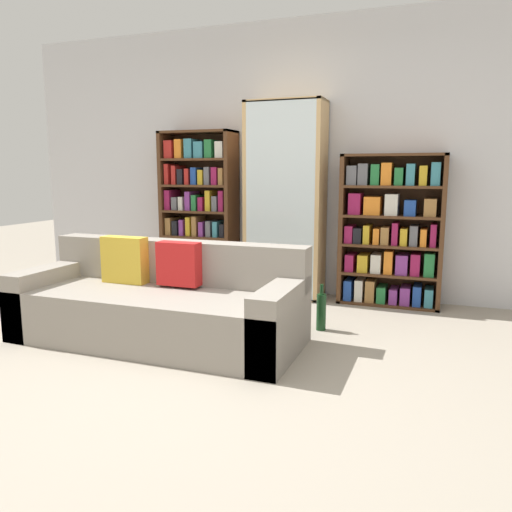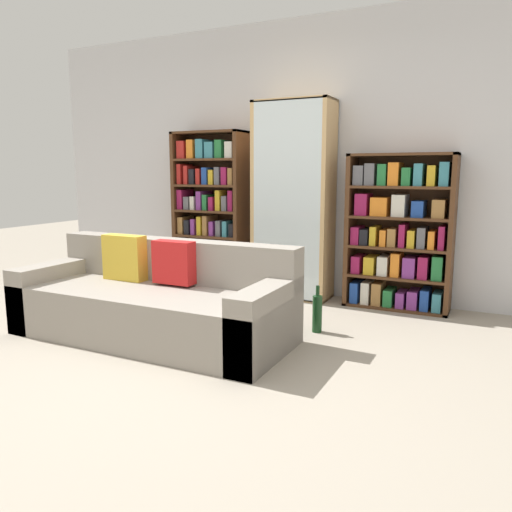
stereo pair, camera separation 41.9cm
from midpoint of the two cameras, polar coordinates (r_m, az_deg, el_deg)
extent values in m
plane|color=gray|center=(3.13, -7.06, -13.71)|extent=(16.00, 16.00, 0.00)
cube|color=silver|center=(5.10, 8.10, 10.83)|extent=(6.18, 0.06, 2.70)
cube|color=gray|center=(3.79, -8.80, -6.52)|extent=(2.11, 0.84, 0.38)
cube|color=gray|center=(3.96, -6.31, -0.46)|extent=(2.11, 0.20, 0.33)
cube|color=gray|center=(4.37, -19.18, -3.94)|extent=(0.20, 0.84, 0.50)
cube|color=gray|center=(3.33, 4.89, -7.60)|extent=(0.20, 0.84, 0.50)
cube|color=gold|center=(4.04, -11.96, -0.20)|extent=(0.36, 0.12, 0.36)
cube|color=red|center=(3.77, -6.26, -0.74)|extent=(0.32, 0.12, 0.32)
cube|color=#4C2D19|center=(5.52, -6.40, 5.29)|extent=(0.04, 0.32, 1.65)
cube|color=#4C2D19|center=(5.15, 0.72, 5.04)|extent=(0.04, 0.32, 1.65)
cube|color=#4C2D19|center=(5.32, -3.04, 13.92)|extent=(0.79, 0.32, 0.02)
cube|color=#4C2D19|center=(5.45, -2.89, -3.36)|extent=(0.79, 0.32, 0.02)
cube|color=#4C2D19|center=(5.46, -2.18, 5.30)|extent=(0.79, 0.01, 1.65)
cube|color=#4C2D19|center=(5.39, -2.91, -0.47)|extent=(0.71, 0.32, 0.02)
cube|color=#4C2D19|center=(5.35, -2.94, 2.34)|extent=(0.71, 0.32, 0.02)
cube|color=#4C2D19|center=(5.32, -2.96, 5.18)|extent=(0.71, 0.32, 0.02)
cube|color=#4C2D19|center=(5.31, -2.99, 8.05)|extent=(0.71, 0.32, 0.02)
cube|color=#4C2D19|center=(5.31, -3.01, 10.92)|extent=(0.71, 0.32, 0.02)
cube|color=#1E4293|center=(5.57, -5.72, -2.20)|extent=(0.06, 0.24, 0.15)
cube|color=#5B5B60|center=(5.53, -5.03, -2.29)|extent=(0.06, 0.24, 0.14)
cube|color=#8E1947|center=(5.49, -4.37, -2.05)|extent=(0.06, 0.24, 0.21)
cube|color=#7A3384|center=(5.45, -3.68, -2.13)|extent=(0.05, 0.24, 0.20)
cube|color=#7A3384|center=(5.42, -2.98, -2.33)|extent=(0.07, 0.24, 0.18)
cube|color=#237038|center=(5.38, -2.20, -2.42)|extent=(0.05, 0.24, 0.18)
cube|color=teal|center=(5.35, -1.50, -2.59)|extent=(0.06, 0.24, 0.16)
cube|color=#5B5B60|center=(5.31, -0.74, -2.62)|extent=(0.05, 0.24, 0.17)
cube|color=teal|center=(5.28, 0.00, -2.78)|extent=(0.06, 0.24, 0.15)
cube|color=olive|center=(5.51, -5.67, 0.82)|extent=(0.08, 0.24, 0.19)
cube|color=#237038|center=(5.47, -4.77, 0.57)|extent=(0.08, 0.24, 0.15)
cube|color=beige|center=(5.41, -3.87, 0.69)|extent=(0.06, 0.24, 0.19)
cube|color=#8E1947|center=(5.36, -2.94, 0.57)|extent=(0.06, 0.24, 0.18)
cube|color=orange|center=(5.32, -2.04, 0.30)|extent=(0.06, 0.24, 0.14)
cube|color=#7A3384|center=(5.28, -1.09, 0.25)|extent=(0.07, 0.24, 0.15)
cube|color=orange|center=(5.23, -0.11, 0.53)|extent=(0.06, 0.24, 0.21)
cube|color=olive|center=(5.49, -5.85, 3.55)|extent=(0.06, 0.24, 0.18)
cube|color=black|center=(5.45, -5.14, 3.37)|extent=(0.06, 0.24, 0.15)
cube|color=#7A3384|center=(5.41, -4.44, 3.41)|extent=(0.05, 0.24, 0.17)
cube|color=gold|center=(5.37, -3.71, 3.53)|extent=(0.05, 0.24, 0.20)
cube|color=olive|center=(5.33, -3.03, 3.55)|extent=(0.05, 0.24, 0.21)
cube|color=#7A3384|center=(5.30, -2.30, 3.21)|extent=(0.05, 0.24, 0.15)
cube|color=#5B5B60|center=(5.26, -1.51, 3.24)|extent=(0.05, 0.24, 0.16)
cube|color=teal|center=(5.22, -0.74, 3.18)|extent=(0.05, 0.24, 0.16)
cube|color=black|center=(5.19, 0.02, 3.01)|extent=(0.05, 0.24, 0.14)
cube|color=#8E1947|center=(5.47, -5.91, 6.47)|extent=(0.06, 0.24, 0.21)
cube|color=#5B5B60|center=(5.42, -5.15, 6.08)|extent=(0.06, 0.24, 0.13)
cube|color=beige|center=(5.39, -4.47, 6.09)|extent=(0.05, 0.24, 0.14)
cube|color=#7A3384|center=(5.34, -3.72, 6.36)|extent=(0.06, 0.24, 0.19)
cube|color=#237038|center=(5.31, -3.04, 6.17)|extent=(0.05, 0.24, 0.16)
cube|color=#8E1947|center=(5.27, -2.32, 6.03)|extent=(0.05, 0.24, 0.14)
cube|color=gold|center=(5.23, -1.51, 6.39)|extent=(0.05, 0.24, 0.21)
cube|color=#5B5B60|center=(5.20, -0.78, 6.06)|extent=(0.06, 0.24, 0.15)
cube|color=#8E1947|center=(5.17, -0.06, 6.35)|extent=(0.05, 0.24, 0.21)
cube|color=#AD231E|center=(5.46, -5.95, 9.29)|extent=(0.05, 0.24, 0.21)
cube|color=#AD231E|center=(5.41, -5.18, 9.20)|extent=(0.05, 0.24, 0.19)
cube|color=black|center=(5.38, -4.51, 9.02)|extent=(0.06, 0.24, 0.16)
cube|color=#AD231E|center=(5.34, -3.78, 9.05)|extent=(0.05, 0.24, 0.16)
cube|color=#1E4293|center=(5.30, -3.04, 9.12)|extent=(0.06, 0.24, 0.17)
cube|color=gold|center=(5.26, -2.30, 8.98)|extent=(0.05, 0.24, 0.15)
cube|color=#5B5B60|center=(5.23, -1.59, 9.14)|extent=(0.06, 0.24, 0.18)
cube|color=#8E1947|center=(5.19, -0.78, 9.13)|extent=(0.06, 0.24, 0.18)
cube|color=olive|center=(5.16, -0.04, 9.08)|extent=(0.05, 0.24, 0.17)
cube|color=#AD231E|center=(5.45, -5.76, 11.94)|extent=(0.09, 0.24, 0.18)
cube|color=orange|center=(5.39, -4.69, 12.04)|extent=(0.08, 0.24, 0.19)
cube|color=teal|center=(5.33, -3.61, 12.09)|extent=(0.08, 0.24, 0.20)
cube|color=teal|center=(5.27, -2.50, 11.96)|extent=(0.10, 0.24, 0.17)
cube|color=#237038|center=(5.22, -1.41, 12.09)|extent=(0.08, 0.24, 0.18)
cube|color=beige|center=(5.17, -0.21, 12.00)|extent=(0.08, 0.24, 0.16)
cube|color=tan|center=(5.04, 2.84, 6.39)|extent=(0.04, 0.36, 1.90)
cube|color=tan|center=(4.80, 10.81, 6.07)|extent=(0.04, 0.36, 1.90)
cube|color=tan|center=(4.94, 6.95, 17.19)|extent=(0.76, 0.36, 0.02)
cube|color=tan|center=(5.05, 6.52, -4.46)|extent=(0.76, 0.36, 0.02)
cube|color=tan|center=(5.07, 7.39, 6.34)|extent=(0.76, 0.01, 1.90)
cube|color=silver|center=(4.74, 6.02, 6.15)|extent=(0.68, 0.01, 1.88)
cube|color=tan|center=(4.97, 6.60, -0.17)|extent=(0.68, 0.32, 0.02)
cube|color=tan|center=(4.92, 6.69, 4.09)|extent=(0.68, 0.32, 0.02)
cube|color=tan|center=(4.90, 6.77, 8.41)|extent=(0.68, 0.32, 0.02)
cube|color=tan|center=(4.90, 6.86, 12.75)|extent=(0.68, 0.32, 0.02)
cylinder|color=silver|center=(5.09, 4.20, -3.70)|extent=(0.01, 0.01, 0.08)
cone|color=silver|center=(5.07, 4.22, -2.73)|extent=(0.09, 0.09, 0.10)
cylinder|color=silver|center=(5.04, 6.54, -3.88)|extent=(0.01, 0.01, 0.08)
cone|color=silver|center=(5.02, 6.56, -2.91)|extent=(0.09, 0.09, 0.10)
cylinder|color=silver|center=(4.97, 8.85, -4.12)|extent=(0.01, 0.01, 0.08)
cone|color=silver|center=(4.95, 8.87, -3.14)|extent=(0.09, 0.09, 0.10)
cylinder|color=silver|center=(5.05, 4.06, 0.60)|extent=(0.01, 0.01, 0.08)
cone|color=silver|center=(5.04, 4.07, 1.55)|extent=(0.09, 0.09, 0.09)
cylinder|color=silver|center=(4.99, 5.75, 0.47)|extent=(0.01, 0.01, 0.08)
cone|color=silver|center=(4.98, 5.77, 1.43)|extent=(0.09, 0.09, 0.09)
cylinder|color=silver|center=(4.92, 7.44, 0.31)|extent=(0.01, 0.01, 0.08)
cone|color=silver|center=(4.91, 7.46, 1.29)|extent=(0.09, 0.09, 0.09)
cylinder|color=silver|center=(4.87, 9.21, 0.17)|extent=(0.01, 0.01, 0.08)
cone|color=silver|center=(4.86, 9.24, 1.16)|extent=(0.09, 0.09, 0.09)
cylinder|color=silver|center=(4.98, 4.36, 4.81)|extent=(0.01, 0.01, 0.08)
cone|color=silver|center=(4.98, 4.37, 5.85)|extent=(0.09, 0.09, 0.10)
cylinder|color=silver|center=(4.90, 6.65, 4.69)|extent=(0.01, 0.01, 0.08)
cone|color=silver|center=(4.90, 6.67, 5.75)|extent=(0.09, 0.09, 0.10)
cylinder|color=silver|center=(4.87, 9.14, 4.60)|extent=(0.01, 0.01, 0.08)
cone|color=silver|center=(4.86, 9.17, 5.66)|extent=(0.09, 0.09, 0.10)
cylinder|color=silver|center=(4.98, 4.48, 9.08)|extent=(0.01, 0.01, 0.08)
cone|color=silver|center=(4.98, 4.50, 10.14)|extent=(0.09, 0.09, 0.10)
cylinder|color=silver|center=(4.88, 6.71, 9.04)|extent=(0.01, 0.01, 0.08)
cone|color=silver|center=(4.88, 6.73, 10.11)|extent=(0.09, 0.09, 0.10)
cylinder|color=silver|center=(4.83, 9.20, 8.97)|extent=(0.01, 0.01, 0.08)
cone|color=silver|center=(4.83, 9.23, 10.06)|extent=(0.09, 0.09, 0.10)
cylinder|color=silver|center=(5.01, 4.28, 13.35)|extent=(0.01, 0.01, 0.08)
cone|color=silver|center=(5.02, 4.29, 14.41)|extent=(0.09, 0.09, 0.10)
cylinder|color=silver|center=(4.95, 6.02, 13.37)|extent=(0.01, 0.01, 0.08)
cone|color=silver|center=(4.95, 6.04, 14.45)|extent=(0.09, 0.09, 0.10)
cylinder|color=silver|center=(4.90, 7.86, 13.37)|extent=(0.01, 0.01, 0.08)
cone|color=silver|center=(4.91, 7.88, 14.46)|extent=(0.09, 0.09, 0.10)
cylinder|color=silver|center=(4.85, 9.70, 13.36)|extent=(0.01, 0.01, 0.08)
cone|color=silver|center=(4.86, 9.73, 14.46)|extent=(0.09, 0.09, 0.10)
cube|color=#4C2D19|center=(4.79, 13.25, 2.91)|extent=(0.04, 0.32, 1.39)
cube|color=#4C2D19|center=(4.67, 23.91, 2.18)|extent=(0.04, 0.32, 1.39)
cube|color=#4C2D19|center=(4.68, 18.97, 10.91)|extent=(0.93, 0.32, 0.02)
cube|color=#4C2D19|center=(4.84, 18.09, -5.51)|extent=(0.93, 0.32, 0.02)
cube|color=#4C2D19|center=(4.86, 18.77, 2.76)|extent=(0.93, 0.01, 1.39)
cube|color=#4C2D19|center=(4.77, 18.26, -2.25)|extent=(0.85, 0.32, 0.02)
cube|color=#4C2D19|center=(4.73, 18.43, 0.95)|extent=(0.85, 0.32, 0.02)
cube|color=#4C2D19|center=(4.70, 18.61, 4.19)|extent=(0.85, 0.32, 0.02)
cube|color=#4C2D19|center=(4.68, 18.79, 7.47)|extent=(0.85, 0.32, 0.02)
cube|color=#1E4293|center=(4.86, 13.87, -3.93)|extent=(0.07, 0.24, 0.19)
cube|color=beige|center=(4.84, 15.07, -3.97)|extent=(0.07, 0.24, 0.20)
cube|color=olive|center=(4.82, 16.27, -4.07)|extent=(0.08, 0.24, 0.20)
cube|color=#237038|center=(4.81, 17.47, -4.47)|extent=(0.08, 0.24, 0.15)
cube|color=#7A3384|center=(4.80, 18.74, -4.65)|extent=(0.07, 0.24, 0.14)
cube|color=#7A3384|center=(4.79, 20.00, -4.62)|extent=(0.09, 0.24, 0.16)
cube|color=#1E4293|center=(4.78, 21.24, -4.60)|extent=(0.07, 0.24, 0.18)
cube|color=teal|center=(4.77, 22.46, -4.80)|extent=(0.07, 0.24, 0.17)
cube|color=#8E1947|center=(4.81, 14.08, -0.86)|extent=(0.08, 0.24, 0.16)
cube|color=gold|center=(4.78, 15.51, -0.96)|extent=(0.09, 0.24, 0.16)
cube|color=beige|center=(4.76, 16.94, -1.00)|extent=(0.09, 0.24, 0.17)
cube|color=orange|center=(4.74, 18.28, -0.88)|extent=(0.08, 0.24, 0.21)
cube|color=#7A3384|center=(4.73, 19.69, -1.16)|extent=(0.10, 0.24, 0.18)
cube|color=#8E1947|center=(4.72, 21.11, -1.18)|extent=(0.08, 0.24, 0.20)
cube|color=#237038|center=(4.71, 22.55, -1.21)|extent=(0.09, 0.24, 0.21)
cube|color=#8E1947|center=(4.77, 14.04, 2.34)|extent=(0.07, 0.24, 0.16)
cube|color=black|center=(4.75, 14.99, 2.17)|extent=(0.07, 0.24, 0.14)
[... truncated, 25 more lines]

